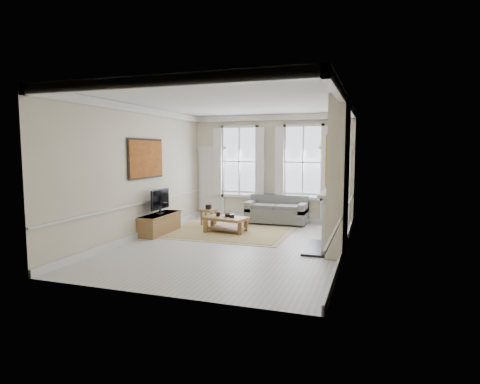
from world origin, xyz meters
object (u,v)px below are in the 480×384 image
(sofa, at_px, (277,212))
(coffee_table, at_px, (226,220))
(side_table, at_px, (209,213))
(tv_stand, at_px, (160,224))

(sofa, height_order, coffee_table, sofa)
(side_table, bearing_deg, tv_stand, -117.44)
(sofa, height_order, tv_stand, sofa)
(sofa, distance_m, side_table, 2.14)
(sofa, distance_m, coffee_table, 2.09)
(sofa, xyz_separation_m, coffee_table, (-1.02, -1.83, -0.00))
(coffee_table, bearing_deg, sofa, 72.30)
(side_table, bearing_deg, coffee_table, -43.32)
(sofa, relative_size, side_table, 3.72)
(sofa, xyz_separation_m, tv_stand, (-2.68, -2.54, -0.09))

